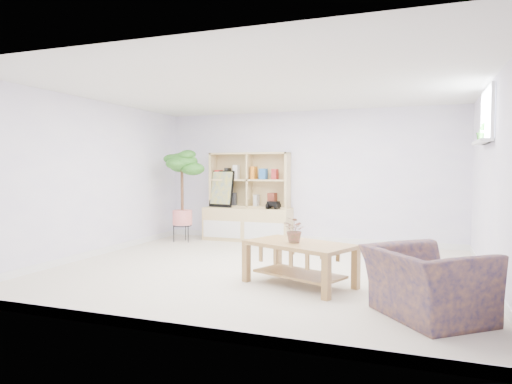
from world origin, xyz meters
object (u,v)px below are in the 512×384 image
(storage_unit, at_px, (247,197))
(floor_tree, at_px, (182,196))
(coffee_table, at_px, (299,264))
(armchair, at_px, (427,278))

(storage_unit, xyz_separation_m, floor_tree, (-1.08, -0.54, 0.03))
(storage_unit, bearing_deg, floor_tree, -153.46)
(coffee_table, xyz_separation_m, floor_tree, (-2.82, 2.31, 0.60))
(coffee_table, relative_size, floor_tree, 0.71)
(storage_unit, xyz_separation_m, coffee_table, (1.74, -2.85, -0.58))
(armchair, bearing_deg, storage_unit, 2.30)
(coffee_table, bearing_deg, floor_tree, 163.24)
(coffee_table, bearing_deg, armchair, -5.39)
(floor_tree, height_order, armchair, floor_tree)
(floor_tree, bearing_deg, coffee_table, -39.35)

